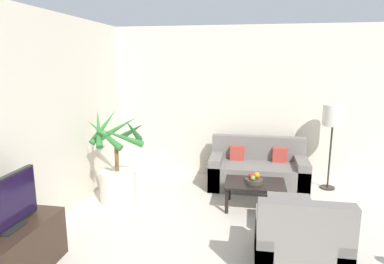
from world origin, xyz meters
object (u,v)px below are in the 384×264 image
at_px(coffee_table, 255,186).
at_px(apple_green, 253,178).
at_px(floor_lamp, 333,119).
at_px(armchair, 299,246).
at_px(sofa_loveseat, 258,171).
at_px(fruit_bowl, 254,181).
at_px(ottoman, 289,216).
at_px(tv_console, 13,255).
at_px(potted_palm, 118,172).
at_px(television, 7,204).
at_px(orange_fruit, 257,175).
at_px(apple_red, 251,176).

bearing_deg(coffee_table, apple_green, -112.49).
xyz_separation_m(floor_lamp, armchair, (-0.78, -2.46, -0.91)).
height_order(sofa_loveseat, apple_green, sofa_loveseat).
bearing_deg(fruit_bowl, ottoman, -55.88).
distance_m(tv_console, armchair, 2.80).
bearing_deg(armchair, fruit_bowl, 107.03).
bearing_deg(fruit_bowl, coffee_table, 53.98).
xyz_separation_m(sofa_loveseat, apple_green, (-0.08, -0.95, 0.20)).
height_order(potted_palm, armchair, potted_palm).
relative_size(television, coffee_table, 0.93).
height_order(coffee_table, fruit_bowl, fruit_bowl).
xyz_separation_m(floor_lamp, orange_fruit, (-1.19, -0.96, -0.69)).
relative_size(apple_green, ottoman, 0.13).
xyz_separation_m(apple_red, orange_fruit, (0.09, 0.02, 0.01)).
distance_m(television, armchair, 2.84).
distance_m(potted_palm, armchair, 2.83).
height_order(potted_palm, ottoman, potted_palm).
bearing_deg(television, armchair, 13.10).
bearing_deg(television, potted_palm, 82.72).
bearing_deg(sofa_loveseat, apple_red, -97.71).
height_order(television, fruit_bowl, television).
distance_m(sofa_loveseat, ottoman, 1.58).
distance_m(sofa_loveseat, armchair, 2.37).
bearing_deg(armchair, television, -166.90).
xyz_separation_m(sofa_loveseat, floor_lamp, (1.16, 0.12, 0.90)).
distance_m(sofa_loveseat, coffee_table, 0.89).
relative_size(armchair, ottoman, 1.59).
bearing_deg(sofa_loveseat, television, -128.22).
height_order(tv_console, television, television).
distance_m(television, floor_lamp, 4.69).
distance_m(potted_palm, apple_red, 1.97).
xyz_separation_m(television, floor_lamp, (3.50, 3.10, 0.39)).
bearing_deg(fruit_bowl, apple_green, -108.06).
height_order(fruit_bowl, apple_green, apple_green).
relative_size(potted_palm, orange_fruit, 15.83).
xyz_separation_m(television, coffee_table, (2.29, 2.09, -0.46)).
relative_size(floor_lamp, coffee_table, 1.66).
bearing_deg(ottoman, television, -151.99).
bearing_deg(apple_green, coffee_table, 67.51).
height_order(television, armchair, television).
relative_size(floor_lamp, apple_green, 20.14).
height_order(sofa_loveseat, coffee_table, sofa_loveseat).
xyz_separation_m(coffee_table, fruit_bowl, (-0.01, -0.02, 0.08)).
distance_m(fruit_bowl, armchair, 1.52).
height_order(apple_red, apple_green, apple_red).
relative_size(tv_console, armchair, 1.30).
relative_size(television, fruit_bowl, 3.12).
bearing_deg(potted_palm, armchair, -29.10).
xyz_separation_m(tv_console, television, (0.00, 0.00, 0.53)).
xyz_separation_m(television, armchair, (2.72, 0.63, -0.52)).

